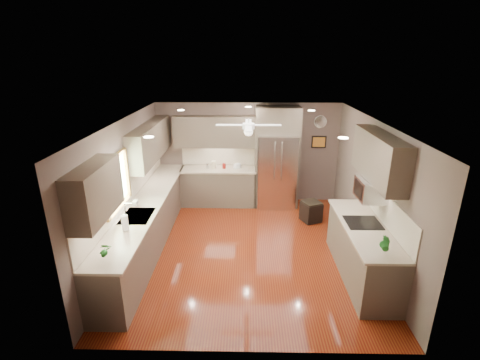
{
  "coord_description": "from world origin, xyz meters",
  "views": [
    {
      "loc": [
        -0.04,
        -5.93,
        3.57
      ],
      "look_at": [
        -0.16,
        0.6,
        1.22
      ],
      "focal_mm": 26.0,
      "sensor_mm": 36.0,
      "label": 1
    }
  ],
  "objects_px": {
    "canister_b": "(208,166)",
    "paper_towel": "(125,223)",
    "canister_c": "(214,165)",
    "bowl": "(237,167)",
    "potted_plant_right": "(386,244)",
    "stool": "(311,211)",
    "soap_bottle": "(136,202)",
    "potted_plant_left": "(104,250)",
    "refrigerator": "(277,159)",
    "microwave": "(371,189)",
    "canister_d": "(224,166)"
  },
  "relations": [
    {
      "from": "refrigerator",
      "to": "paper_towel",
      "type": "distance_m",
      "value": 4.16
    },
    {
      "from": "canister_b",
      "to": "canister_d",
      "type": "bearing_deg",
      "value": 2.26
    },
    {
      "from": "canister_c",
      "to": "canister_d",
      "type": "relative_size",
      "value": 1.45
    },
    {
      "from": "canister_c",
      "to": "canister_d",
      "type": "bearing_deg",
      "value": -1.85
    },
    {
      "from": "canister_b",
      "to": "soap_bottle",
      "type": "distance_m",
      "value": 2.54
    },
    {
      "from": "bowl",
      "to": "microwave",
      "type": "bearing_deg",
      "value": -50.52
    },
    {
      "from": "potted_plant_right",
      "to": "microwave",
      "type": "xyz_separation_m",
      "value": [
        0.11,
        1.09,
        0.39
      ]
    },
    {
      "from": "potted_plant_right",
      "to": "microwave",
      "type": "bearing_deg",
      "value": 84.45
    },
    {
      "from": "canister_c",
      "to": "paper_towel",
      "type": "bearing_deg",
      "value": -108.78
    },
    {
      "from": "canister_b",
      "to": "canister_c",
      "type": "height_order",
      "value": "canister_c"
    },
    {
      "from": "canister_c",
      "to": "bowl",
      "type": "distance_m",
      "value": 0.58
    },
    {
      "from": "potted_plant_right",
      "to": "canister_b",
      "type": "bearing_deg",
      "value": 127.26
    },
    {
      "from": "canister_d",
      "to": "canister_b",
      "type": "bearing_deg",
      "value": -177.74
    },
    {
      "from": "canister_d",
      "to": "bowl",
      "type": "bearing_deg",
      "value": 3.72
    },
    {
      "from": "soap_bottle",
      "to": "paper_towel",
      "type": "bearing_deg",
      "value": -83.02
    },
    {
      "from": "canister_c",
      "to": "paper_towel",
      "type": "relative_size",
      "value": 0.69
    },
    {
      "from": "canister_c",
      "to": "refrigerator",
      "type": "distance_m",
      "value": 1.55
    },
    {
      "from": "stool",
      "to": "potted_plant_right",
      "type": "bearing_deg",
      "value": -80.47
    },
    {
      "from": "microwave",
      "to": "bowl",
      "type": "bearing_deg",
      "value": 129.48
    },
    {
      "from": "refrigerator",
      "to": "paper_towel",
      "type": "bearing_deg",
      "value": -129.55
    },
    {
      "from": "canister_d",
      "to": "microwave",
      "type": "relative_size",
      "value": 0.23
    },
    {
      "from": "potted_plant_left",
      "to": "bowl",
      "type": "xyz_separation_m",
      "value": [
        1.7,
        4.09,
        -0.12
      ]
    },
    {
      "from": "refrigerator",
      "to": "stool",
      "type": "xyz_separation_m",
      "value": [
        0.74,
        -0.91,
        -0.95
      ]
    },
    {
      "from": "bowl",
      "to": "potted_plant_left",
      "type": "bearing_deg",
      "value": -112.61
    },
    {
      "from": "canister_c",
      "to": "stool",
      "type": "bearing_deg",
      "value": -22.95
    },
    {
      "from": "potted_plant_right",
      "to": "stool",
      "type": "bearing_deg",
      "value": 99.53
    },
    {
      "from": "stool",
      "to": "paper_towel",
      "type": "height_order",
      "value": "paper_towel"
    },
    {
      "from": "potted_plant_left",
      "to": "refrigerator",
      "type": "relative_size",
      "value": 0.12
    },
    {
      "from": "potted_plant_left",
      "to": "microwave",
      "type": "xyz_separation_m",
      "value": [
        3.99,
        1.32,
        0.39
      ]
    },
    {
      "from": "potted_plant_right",
      "to": "paper_towel",
      "type": "height_order",
      "value": "potted_plant_right"
    },
    {
      "from": "canister_b",
      "to": "potted_plant_left",
      "type": "distance_m",
      "value": 4.17
    },
    {
      "from": "canister_b",
      "to": "canister_d",
      "type": "distance_m",
      "value": 0.4
    },
    {
      "from": "soap_bottle",
      "to": "potted_plant_left",
      "type": "bearing_deg",
      "value": -86.78
    },
    {
      "from": "canister_c",
      "to": "potted_plant_right",
      "type": "relative_size",
      "value": 0.63
    },
    {
      "from": "canister_c",
      "to": "bowl",
      "type": "relative_size",
      "value": 0.9
    },
    {
      "from": "potted_plant_left",
      "to": "bowl",
      "type": "relative_size",
      "value": 1.44
    },
    {
      "from": "canister_c",
      "to": "potted_plant_left",
      "type": "distance_m",
      "value": 4.23
    },
    {
      "from": "canister_c",
      "to": "canister_d",
      "type": "height_order",
      "value": "canister_c"
    },
    {
      "from": "potted_plant_right",
      "to": "canister_c",
      "type": "bearing_deg",
      "value": 125.65
    },
    {
      "from": "canister_c",
      "to": "bowl",
      "type": "xyz_separation_m",
      "value": [
        0.58,
        0.01,
        -0.06
      ]
    },
    {
      "from": "canister_d",
      "to": "potted_plant_right",
      "type": "distance_m",
      "value": 4.58
    },
    {
      "from": "bowl",
      "to": "stool",
      "type": "bearing_deg",
      "value": -29.93
    },
    {
      "from": "soap_bottle",
      "to": "potted_plant_left",
      "type": "xyz_separation_m",
      "value": [
        0.1,
        -1.75,
        0.06
      ]
    },
    {
      "from": "canister_b",
      "to": "stool",
      "type": "height_order",
      "value": "canister_b"
    },
    {
      "from": "canister_b",
      "to": "paper_towel",
      "type": "bearing_deg",
      "value": -106.52
    },
    {
      "from": "potted_plant_left",
      "to": "paper_towel",
      "type": "relative_size",
      "value": 1.1
    },
    {
      "from": "canister_b",
      "to": "soap_bottle",
      "type": "relative_size",
      "value": 0.71
    },
    {
      "from": "canister_c",
      "to": "stool",
      "type": "xyz_separation_m",
      "value": [
        2.27,
        -0.96,
        -0.79
      ]
    },
    {
      "from": "bowl",
      "to": "paper_towel",
      "type": "xyz_separation_m",
      "value": [
        -1.69,
        -3.27,
        0.12
      ]
    },
    {
      "from": "stool",
      "to": "refrigerator",
      "type": "bearing_deg",
      "value": 128.97
    }
  ]
}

